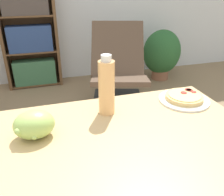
{
  "coord_description": "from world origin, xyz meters",
  "views": [
    {
      "loc": [
        0.02,
        -0.72,
        1.27
      ],
      "look_at": [
        0.29,
        0.19,
        0.8
      ],
      "focal_mm": 38.0,
      "sensor_mm": 36.0,
      "label": 1
    }
  ],
  "objects_px": {
    "pizza_on_plate": "(184,98)",
    "lounge_chair_far": "(118,82)",
    "drink_bottle": "(107,87)",
    "grape_bunch": "(34,125)",
    "bookshelf": "(30,37)",
    "potted_plant_floor": "(162,53)"
  },
  "relations": [
    {
      "from": "pizza_on_plate",
      "to": "potted_plant_floor",
      "type": "height_order",
      "value": "pizza_on_plate"
    },
    {
      "from": "grape_bunch",
      "to": "drink_bottle",
      "type": "distance_m",
      "value": 0.33
    },
    {
      "from": "pizza_on_plate",
      "to": "grape_bunch",
      "type": "relative_size",
      "value": 1.62
    },
    {
      "from": "grape_bunch",
      "to": "lounge_chair_far",
      "type": "relative_size",
      "value": 0.17
    },
    {
      "from": "potted_plant_floor",
      "to": "grape_bunch",
      "type": "bearing_deg",
      "value": -128.3
    },
    {
      "from": "pizza_on_plate",
      "to": "potted_plant_floor",
      "type": "bearing_deg",
      "value": 64.41
    },
    {
      "from": "drink_bottle",
      "to": "potted_plant_floor",
      "type": "height_order",
      "value": "drink_bottle"
    },
    {
      "from": "grape_bunch",
      "to": "drink_bottle",
      "type": "xyz_separation_m",
      "value": [
        0.31,
        0.1,
        0.07
      ]
    },
    {
      "from": "lounge_chair_far",
      "to": "grape_bunch",
      "type": "bearing_deg",
      "value": -101.53
    },
    {
      "from": "drink_bottle",
      "to": "potted_plant_floor",
      "type": "bearing_deg",
      "value": 55.94
    },
    {
      "from": "grape_bunch",
      "to": "bookshelf",
      "type": "distance_m",
      "value": 2.4
    },
    {
      "from": "pizza_on_plate",
      "to": "bookshelf",
      "type": "relative_size",
      "value": 0.18
    },
    {
      "from": "bookshelf",
      "to": "potted_plant_floor",
      "type": "distance_m",
      "value": 1.77
    },
    {
      "from": "pizza_on_plate",
      "to": "grape_bunch",
      "type": "xyz_separation_m",
      "value": [
        -0.7,
        -0.1,
        0.04
      ]
    },
    {
      "from": "grape_bunch",
      "to": "bookshelf",
      "type": "xyz_separation_m",
      "value": [
        -0.06,
        2.39,
        -0.14
      ]
    },
    {
      "from": "pizza_on_plate",
      "to": "potted_plant_floor",
      "type": "xyz_separation_m",
      "value": [
        0.96,
        2.0,
        -0.38
      ]
    },
    {
      "from": "pizza_on_plate",
      "to": "lounge_chair_far",
      "type": "distance_m",
      "value": 1.47
    },
    {
      "from": "pizza_on_plate",
      "to": "grape_bunch",
      "type": "distance_m",
      "value": 0.71
    },
    {
      "from": "bookshelf",
      "to": "potted_plant_floor",
      "type": "bearing_deg",
      "value": -9.34
    },
    {
      "from": "bookshelf",
      "to": "potted_plant_floor",
      "type": "height_order",
      "value": "bookshelf"
    },
    {
      "from": "drink_bottle",
      "to": "lounge_chair_far",
      "type": "relative_size",
      "value": 0.3
    },
    {
      "from": "grape_bunch",
      "to": "potted_plant_floor",
      "type": "bearing_deg",
      "value": 51.7
    }
  ]
}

